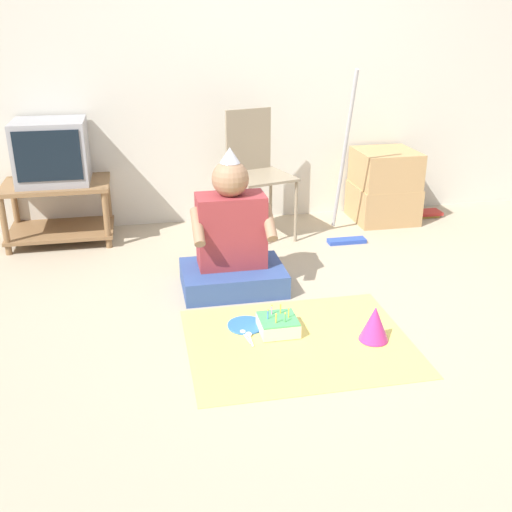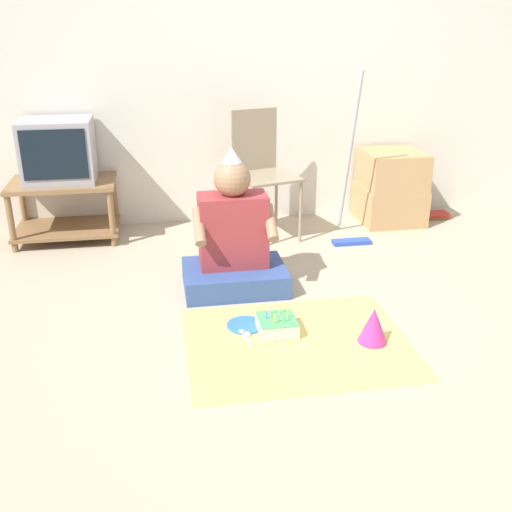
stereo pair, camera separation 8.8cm
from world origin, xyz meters
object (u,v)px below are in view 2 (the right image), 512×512
object	(u,v)px
tv	(58,150)
birthday_cake	(277,325)
cardboard_box_stack	(391,187)
book_pile	(436,215)
dust_mop	(350,193)
folding_chair	(261,165)
paper_plate	(245,325)
person_seated	(234,243)
party_hat_blue	(373,325)

from	to	relation	value
tv	birthday_cake	distance (m)	2.18
cardboard_box_stack	book_pile	world-z (taller)	cardboard_box_stack
dust_mop	folding_chair	bearing A→B (deg)	158.93
tv	folding_chair	xyz separation A→B (m)	(1.44, -0.16, -0.13)
paper_plate	dust_mop	bearing A→B (deg)	51.15
folding_chair	cardboard_box_stack	world-z (taller)	folding_chair
tv	book_pile	bearing A→B (deg)	-0.48
dust_mop	book_pile	bearing A→B (deg)	22.90
paper_plate	folding_chair	bearing A→B (deg)	76.61
folding_chair	dust_mop	distance (m)	0.69
tv	cardboard_box_stack	bearing A→B (deg)	-0.69
cardboard_box_stack	person_seated	size ratio (longest dim) A/B	0.66
party_hat_blue	book_pile	bearing A→B (deg)	56.43
cardboard_box_stack	tv	bearing A→B (deg)	179.31
folding_chair	book_pile	world-z (taller)	folding_chair
person_seated	folding_chair	bearing A→B (deg)	70.16
person_seated	party_hat_blue	bearing A→B (deg)	-52.49
dust_mop	party_hat_blue	distance (m)	1.52
birthday_cake	paper_plate	distance (m)	0.18
dust_mop	tv	bearing A→B (deg)	169.12
folding_chair	party_hat_blue	size ratio (longest dim) A/B	4.94
dust_mop	person_seated	xyz separation A→B (m)	(-0.95, -0.67, -0.08)
cardboard_box_stack	person_seated	xyz separation A→B (m)	(-1.41, -1.04, 0.00)
tv	cardboard_box_stack	world-z (taller)	tv
folding_chair	birthday_cake	size ratio (longest dim) A/B	4.62
cardboard_box_stack	paper_plate	world-z (taller)	cardboard_box_stack
tv	dust_mop	distance (m)	2.12
book_pile	paper_plate	world-z (taller)	book_pile
cardboard_box_stack	book_pile	xyz separation A→B (m)	(0.42, 0.01, -0.26)
tv	person_seated	xyz separation A→B (m)	(1.11, -1.07, -0.38)
folding_chair	paper_plate	bearing A→B (deg)	-103.39
tv	cardboard_box_stack	distance (m)	2.54
folding_chair	dust_mop	world-z (taller)	dust_mop
folding_chair	paper_plate	distance (m)	1.56
cardboard_box_stack	person_seated	world-z (taller)	person_seated
tv	dust_mop	bearing A→B (deg)	-10.88
cardboard_box_stack	birthday_cake	distance (m)	2.09
person_seated	paper_plate	world-z (taller)	person_seated
birthday_cake	paper_plate	size ratio (longest dim) A/B	1.01
tv	folding_chair	size ratio (longest dim) A/B	0.53
paper_plate	party_hat_blue	bearing A→B (deg)	-23.55
cardboard_box_stack	birthday_cake	xyz separation A→B (m)	(-1.26, -1.65, -0.23)
birthday_cake	person_seated	bearing A→B (deg)	103.21
person_seated	birthday_cake	world-z (taller)	person_seated
dust_mop	birthday_cake	size ratio (longest dim) A/B	6.13
book_pile	paper_plate	bearing A→B (deg)	-139.62
person_seated	paper_plate	bearing A→B (deg)	-91.40
dust_mop	birthday_cake	xyz separation A→B (m)	(-0.80, -1.28, -0.31)
tv	person_seated	bearing A→B (deg)	-43.85
dust_mop	paper_plate	world-z (taller)	dust_mop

